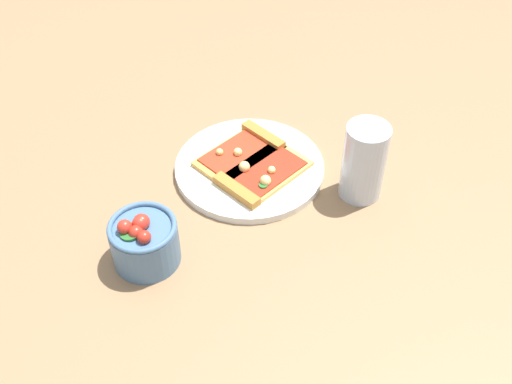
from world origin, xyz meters
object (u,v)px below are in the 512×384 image
soda_glass (363,164)px  salad_bowl (144,241)px  pizza_slice_near (244,152)px  pizza_slice_far (260,175)px  plate (251,168)px

soda_glass → salad_bowl: bearing=-46.4°
pizza_slice_near → soda_glass: soda_glass is taller
pizza_slice_far → soda_glass: (-0.04, 0.16, 0.04)m
plate → pizza_slice_near: 0.03m
plate → soda_glass: (-0.01, 0.19, 0.06)m
plate → pizza_slice_near: (-0.02, -0.02, 0.01)m
pizza_slice_near → soda_glass: bearing=87.9°
pizza_slice_far → salad_bowl: (0.22, -0.10, 0.02)m
plate → salad_bowl: (0.24, -0.08, 0.03)m
plate → pizza_slice_near: pizza_slice_near is taller
plate → soda_glass: size_ratio=1.90×
pizza_slice_far → salad_bowl: size_ratio=1.75×
pizza_slice_near → salad_bowl: (0.26, -0.06, 0.02)m
plate → soda_glass: soda_glass is taller
pizza_slice_far → soda_glass: bearing=103.2°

